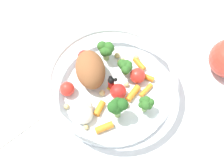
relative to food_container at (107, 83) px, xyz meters
The scene contains 2 objects.
ground_plane 0.03m from the food_container, 126.07° to the right, with size 2.40×2.40×0.00m, color white.
food_container is the anchor object (origin of this frame).
Camera 1 is at (0.08, 0.26, 0.50)m, focal length 45.67 mm.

